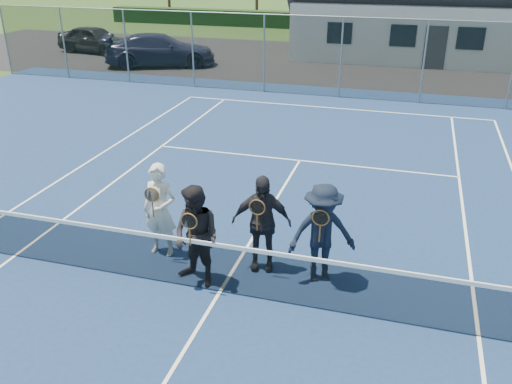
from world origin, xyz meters
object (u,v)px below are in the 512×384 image
car_c (160,50)px  player_a (160,210)px  car_a (95,39)px  tennis_net (219,266)px  player_d (322,233)px  player_b (197,237)px  player_c (261,223)px  car_b (161,51)px

car_c → player_a: bearing=-176.5°
car_a → tennis_net: car_a is taller
car_a → player_d: size_ratio=2.33×
player_b → car_a: bearing=125.6°
car_a → player_d: (15.79, -18.53, 0.21)m
car_a → player_a: player_a is taller
car_a → player_c: 23.59m
car_a → player_c: size_ratio=2.33×
player_a → player_b: size_ratio=1.00×
car_b → car_c: (0.06, -0.18, 0.10)m
car_c → player_d: size_ratio=2.92×
tennis_net → player_d: (1.54, 0.88, 0.38)m
car_a → player_b: (13.79, -19.24, 0.21)m
car_c → player_a: player_a is taller
player_d → car_b: bearing=123.4°
player_d → player_b: bearing=-160.6°
player_a → car_c: bearing=115.6°
player_b → player_d: size_ratio=1.00×
car_a → tennis_net: bearing=-135.1°
car_c → player_c: 18.87m
tennis_net → player_a: 1.78m
car_a → car_b: bearing=-104.2°
car_c → player_c: player_c is taller
car_b → car_c: 0.21m
car_a → car_b: (4.93, -2.08, -0.05)m
tennis_net → player_a: size_ratio=6.49×
car_c → player_b: size_ratio=2.92×
player_b → player_c: 1.20m
car_a → player_d: 24.35m
player_a → player_c: size_ratio=1.00×
car_a → car_b: car_a is taller
car_b → car_a: bearing=51.8°
car_a → car_c: (5.00, -2.26, 0.05)m
car_b → player_b: (8.86, -17.15, 0.26)m
car_c → tennis_net: size_ratio=0.45×
car_c → player_a: 18.00m
player_a → player_c: 1.93m
player_a → player_c: (1.93, 0.05, -0.00)m
car_c → player_c: bearing=-171.1°
car_c → player_a: size_ratio=2.92×
player_c → tennis_net: bearing=-114.9°
tennis_net → player_c: bearing=65.1°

